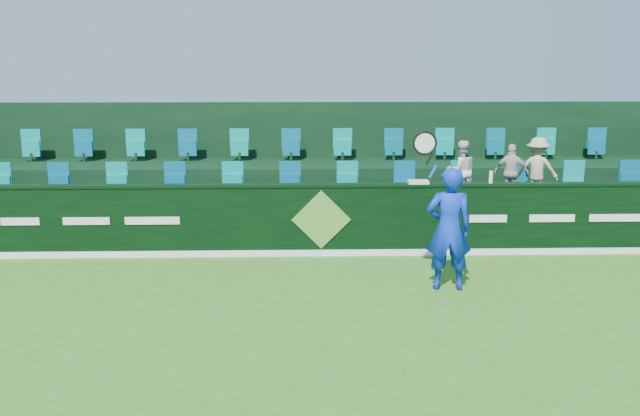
{
  "coord_description": "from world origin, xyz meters",
  "views": [
    {
      "loc": [
        -0.37,
        -8.9,
        3.63
      ],
      "look_at": [
        -0.05,
        2.8,
        1.15
      ],
      "focal_mm": 40.0,
      "sensor_mm": 36.0,
      "label": 1
    }
  ],
  "objects_px": {
    "tennis_player": "(449,228)",
    "spectator_right": "(537,169)",
    "spectator_middle": "(511,172)",
    "drinks_bottle": "(491,177)",
    "spectator_left": "(461,171)",
    "towel": "(418,182)"
  },
  "relations": [
    {
      "from": "spectator_right",
      "to": "drinks_bottle",
      "type": "xyz_separation_m",
      "value": [
        -1.23,
        -1.12,
        0.03
      ]
    },
    {
      "from": "tennis_player",
      "to": "spectator_right",
      "type": "height_order",
      "value": "tennis_player"
    },
    {
      "from": "spectator_right",
      "to": "tennis_player",
      "type": "bearing_deg",
      "value": 74.13
    },
    {
      "from": "tennis_player",
      "to": "drinks_bottle",
      "type": "distance_m",
      "value": 2.42
    },
    {
      "from": "spectator_left",
      "to": "spectator_middle",
      "type": "relative_size",
      "value": 1.06
    },
    {
      "from": "spectator_left",
      "to": "drinks_bottle",
      "type": "distance_m",
      "value": 1.16
    },
    {
      "from": "spectator_left",
      "to": "spectator_middle",
      "type": "xyz_separation_m",
      "value": [
        1.02,
        0.0,
        -0.04
      ]
    },
    {
      "from": "spectator_middle",
      "to": "towel",
      "type": "distance_m",
      "value": 2.35
    },
    {
      "from": "tennis_player",
      "to": "spectator_left",
      "type": "xyz_separation_m",
      "value": [
        0.89,
        3.18,
        0.41
      ]
    },
    {
      "from": "tennis_player",
      "to": "spectator_right",
      "type": "distance_m",
      "value": 4.02
    },
    {
      "from": "tennis_player",
      "to": "spectator_left",
      "type": "height_order",
      "value": "tennis_player"
    },
    {
      "from": "spectator_right",
      "to": "spectator_left",
      "type": "bearing_deg",
      "value": 21.49
    },
    {
      "from": "tennis_player",
      "to": "spectator_left",
      "type": "relative_size",
      "value": 2.15
    },
    {
      "from": "tennis_player",
      "to": "drinks_bottle",
      "type": "relative_size",
      "value": 11.41
    },
    {
      "from": "towel",
      "to": "drinks_bottle",
      "type": "distance_m",
      "value": 1.35
    },
    {
      "from": "tennis_player",
      "to": "towel",
      "type": "xyz_separation_m",
      "value": [
        -0.16,
        2.06,
        0.38
      ]
    },
    {
      "from": "spectator_left",
      "to": "spectator_middle",
      "type": "height_order",
      "value": "spectator_left"
    },
    {
      "from": "towel",
      "to": "drinks_bottle",
      "type": "relative_size",
      "value": 1.64
    },
    {
      "from": "tennis_player",
      "to": "spectator_middle",
      "type": "xyz_separation_m",
      "value": [
        1.91,
        3.18,
        0.37
      ]
    },
    {
      "from": "tennis_player",
      "to": "spectator_middle",
      "type": "bearing_deg",
      "value": 59.02
    },
    {
      "from": "spectator_middle",
      "to": "spectator_right",
      "type": "distance_m",
      "value": 0.52
    },
    {
      "from": "tennis_player",
      "to": "drinks_bottle",
      "type": "bearing_deg",
      "value": 59.94
    }
  ]
}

